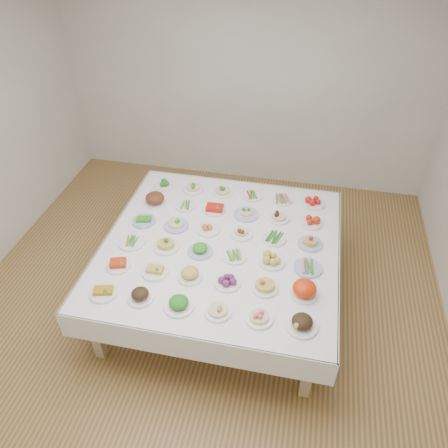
% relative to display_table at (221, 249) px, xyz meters
% --- Properties ---
extents(room_envelope, '(5.02, 5.02, 2.81)m').
position_rel_display_table_xyz_m(room_envelope, '(-0.17, -0.08, 1.15)').
color(room_envelope, '#A27A43').
rests_on(room_envelope, ground).
extents(display_table, '(2.29, 2.29, 0.75)m').
position_rel_display_table_xyz_m(display_table, '(0.00, 0.00, 0.00)').
color(display_table, white).
rests_on(display_table, ground).
extents(dish_0, '(0.24, 0.24, 0.10)m').
position_rel_display_table_xyz_m(dish_0, '(-0.84, -0.84, 0.11)').
color(dish_0, white).
rests_on(dish_0, display_table).
extents(dish_1, '(0.22, 0.22, 0.13)m').
position_rel_display_table_xyz_m(dish_1, '(-0.51, -0.83, 0.12)').
color(dish_1, white).
rests_on(dish_1, display_table).
extents(dish_2, '(0.25, 0.25, 0.14)m').
position_rel_display_table_xyz_m(dish_2, '(-0.17, -0.85, 0.13)').
color(dish_2, white).
rests_on(dish_2, display_table).
extents(dish_3, '(0.22, 0.22, 0.12)m').
position_rel_display_table_xyz_m(dish_3, '(0.16, -0.84, 0.12)').
color(dish_3, white).
rests_on(dish_3, display_table).
extents(dish_4, '(0.23, 0.23, 0.12)m').
position_rel_display_table_xyz_m(dish_4, '(0.50, -0.84, 0.12)').
color(dish_4, white).
rests_on(dish_4, display_table).
extents(dish_5, '(0.28, 0.28, 0.16)m').
position_rel_display_table_xyz_m(dish_5, '(0.84, -0.84, 0.14)').
color(dish_5, white).
rests_on(dish_5, display_table).
extents(dish_6, '(0.22, 0.22, 0.10)m').
position_rel_display_table_xyz_m(dish_6, '(-0.85, -0.51, 0.11)').
color(dish_6, white).
rests_on(dish_6, display_table).
extents(dish_7, '(0.24, 0.24, 0.09)m').
position_rel_display_table_xyz_m(dish_7, '(-0.50, -0.51, 0.10)').
color(dish_7, white).
rests_on(dish_7, display_table).
extents(dish_8, '(0.22, 0.22, 0.12)m').
position_rel_display_table_xyz_m(dish_8, '(-0.17, -0.50, 0.12)').
color(dish_8, white).
rests_on(dish_8, display_table).
extents(dish_9, '(0.24, 0.24, 0.11)m').
position_rel_display_table_xyz_m(dish_9, '(0.17, -0.50, 0.12)').
color(dish_9, white).
rests_on(dish_9, display_table).
extents(dish_10, '(0.23, 0.23, 0.14)m').
position_rel_display_table_xyz_m(dish_10, '(0.50, -0.50, 0.13)').
color(dish_10, white).
rests_on(dish_10, display_table).
extents(dish_11, '(0.26, 0.26, 0.15)m').
position_rel_display_table_xyz_m(dish_11, '(0.84, -0.50, 0.14)').
color(dish_11, white).
rests_on(dish_11, display_table).
extents(dish_12, '(0.26, 0.26, 0.05)m').
position_rel_display_table_xyz_m(dish_12, '(-0.85, -0.17, 0.09)').
color(dish_12, white).
rests_on(dish_12, display_table).
extents(dish_13, '(0.25, 0.25, 0.14)m').
position_rel_display_table_xyz_m(dish_13, '(-0.50, -0.16, 0.13)').
color(dish_13, white).
rests_on(dish_13, display_table).
extents(dish_14, '(0.24, 0.24, 0.13)m').
position_rel_display_table_xyz_m(dish_14, '(-0.17, -0.16, 0.12)').
color(dish_14, '#4C66B2').
rests_on(dish_14, display_table).
extents(dish_15, '(0.23, 0.23, 0.05)m').
position_rel_display_table_xyz_m(dish_15, '(0.17, -0.16, 0.08)').
color(dish_15, white).
rests_on(dish_15, display_table).
extents(dish_16, '(0.24, 0.24, 0.12)m').
position_rel_display_table_xyz_m(dish_16, '(0.52, -0.16, 0.12)').
color(dish_16, white).
rests_on(dish_16, display_table).
extents(dish_17, '(0.27, 0.26, 0.06)m').
position_rel_display_table_xyz_m(dish_17, '(0.85, -0.17, 0.09)').
color(dish_17, '#4C66B2').
rests_on(dish_17, display_table).
extents(dish_18, '(0.24, 0.24, 0.10)m').
position_rel_display_table_xyz_m(dish_18, '(-0.85, 0.17, 0.10)').
color(dish_18, '#4C66B2').
rests_on(dish_18, display_table).
extents(dish_19, '(0.25, 0.25, 0.12)m').
position_rel_display_table_xyz_m(dish_19, '(-0.50, 0.16, 0.12)').
color(dish_19, '#4C66B2').
rests_on(dish_19, display_table).
extents(dish_20, '(0.23, 0.23, 0.09)m').
position_rel_display_table_xyz_m(dish_20, '(-0.17, 0.17, 0.10)').
color(dish_20, white).
rests_on(dish_20, display_table).
extents(dish_21, '(0.23, 0.23, 0.12)m').
position_rel_display_table_xyz_m(dish_21, '(0.17, 0.18, 0.12)').
color(dish_21, white).
rests_on(dish_21, display_table).
extents(dish_22, '(0.23, 0.23, 0.06)m').
position_rel_display_table_xyz_m(dish_22, '(0.50, 0.17, 0.09)').
color(dish_22, white).
rests_on(dish_22, display_table).
extents(dish_23, '(0.23, 0.23, 0.12)m').
position_rel_display_table_xyz_m(dish_23, '(0.85, 0.16, 0.11)').
color(dish_23, '#4C66B2').
rests_on(dish_23, display_table).
extents(dish_24, '(0.24, 0.24, 0.15)m').
position_rel_display_table_xyz_m(dish_24, '(-0.84, 0.50, 0.14)').
color(dish_24, white).
rests_on(dish_24, display_table).
extents(dish_25, '(0.22, 0.22, 0.05)m').
position_rel_display_table_xyz_m(dish_25, '(-0.50, 0.51, 0.08)').
color(dish_25, white).
rests_on(dish_25, display_table).
extents(dish_26, '(0.22, 0.22, 0.11)m').
position_rel_display_table_xyz_m(dish_26, '(-0.18, 0.50, 0.11)').
color(dish_26, white).
rests_on(dish_26, display_table).
extents(dish_27, '(0.26, 0.26, 0.12)m').
position_rel_display_table_xyz_m(dish_27, '(0.16, 0.50, 0.11)').
color(dish_27, '#4C66B2').
rests_on(dish_27, display_table).
extents(dish_28, '(0.22, 0.22, 0.12)m').
position_rel_display_table_xyz_m(dish_28, '(0.51, 0.50, 0.12)').
color(dish_28, white).
rests_on(dish_28, display_table).
extents(dish_29, '(0.23, 0.23, 0.11)m').
position_rel_display_table_xyz_m(dish_29, '(0.84, 0.50, 0.11)').
color(dish_29, white).
rests_on(dish_29, display_table).
extents(dish_30, '(0.24, 0.24, 0.10)m').
position_rel_display_table_xyz_m(dish_30, '(-0.85, 0.84, 0.11)').
color(dish_30, white).
rests_on(dish_30, display_table).
extents(dish_31, '(0.24, 0.24, 0.13)m').
position_rel_display_table_xyz_m(dish_31, '(-0.50, 0.84, 0.12)').
color(dish_31, white).
rests_on(dish_31, display_table).
extents(dish_32, '(0.22, 0.22, 0.13)m').
position_rel_display_table_xyz_m(dish_32, '(-0.16, 0.84, 0.12)').
color(dish_32, white).
rests_on(dish_32, display_table).
extents(dish_33, '(0.23, 0.23, 0.06)m').
position_rel_display_table_xyz_m(dish_33, '(0.17, 0.85, 0.09)').
color(dish_33, white).
rests_on(dish_33, display_table).
extents(dish_34, '(0.23, 0.22, 0.06)m').
position_rel_display_table_xyz_m(dish_34, '(0.51, 0.84, 0.09)').
color(dish_34, white).
rests_on(dish_34, display_table).
extents(dish_35, '(0.25, 0.25, 0.12)m').
position_rel_display_table_xyz_m(dish_35, '(0.84, 0.84, 0.12)').
color(dish_35, white).
rests_on(dish_35, display_table).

